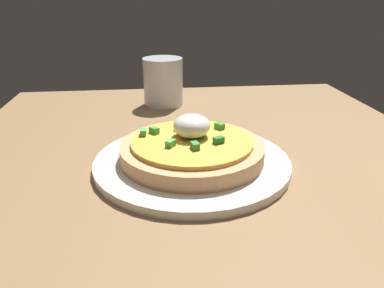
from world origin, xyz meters
TOP-DOWN VIEW (x-y plane):
  - dining_table at (0.00, 0.00)cm, footprint 91.10×71.11cm
  - plate at (-4.70, -1.82)cm, footprint 25.13×25.13cm
  - pizza at (-4.80, -1.82)cm, footprint 18.34×18.34cm
  - cup_far at (-32.74, -4.30)cm, footprint 7.63×7.63cm

SIDE VIEW (x-z plane):
  - dining_table at x=0.00cm, z-range 0.00..2.46cm
  - plate at x=-4.70cm, z-range 2.46..3.55cm
  - pizza at x=-4.80cm, z-range 2.23..7.76cm
  - cup_far at x=-32.74cm, z-range 1.96..11.08cm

